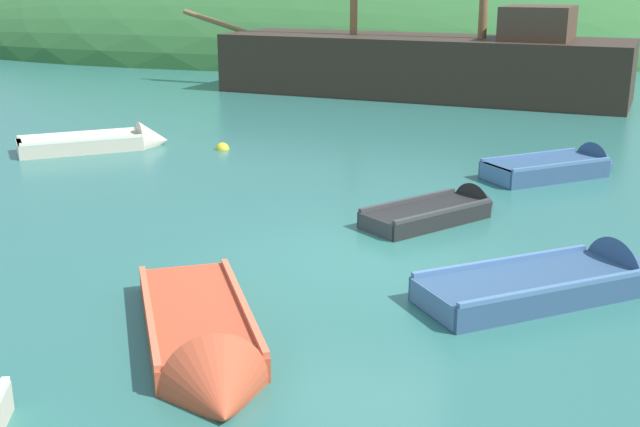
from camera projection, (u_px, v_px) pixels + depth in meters
ground_plane at (366, 261)px, 12.06m from camera, size 120.00×120.00×0.00m
shore_hill at (325, 49)px, 46.91m from camera, size 46.43×24.76×10.57m
sailing_ship at (424, 73)px, 28.41m from camera, size 17.03×7.15×11.59m
rowboat_portside at (563, 169)px, 17.17m from camera, size 3.30×2.80×1.06m
rowboat_near_dock at (204, 349)px, 9.02m from camera, size 2.69×3.92×1.15m
rowboat_outer_left at (105, 145)px, 19.78m from camera, size 3.62×2.90×1.06m
rowboat_center at (563, 285)px, 10.83m from camera, size 3.67×2.98×1.12m
rowboat_far at (445, 213)px, 14.14m from camera, size 2.66×2.76×0.90m
buoy_yellow at (222, 149)px, 19.77m from camera, size 0.34×0.34×0.34m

